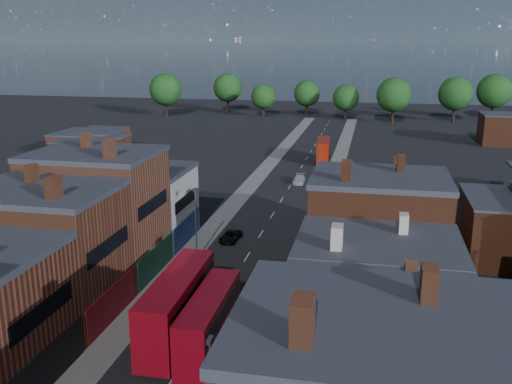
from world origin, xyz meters
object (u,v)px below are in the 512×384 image
at_px(bus_2, 323,150).
at_px(car_2, 230,236).
at_px(bus_0, 177,306).
at_px(ped_3, 265,331).
at_px(car_3, 299,179).
at_px(bus_1, 209,321).

distance_m(bus_2, car_2, 49.16).
height_order(bus_0, ped_3, bus_0).
relative_size(bus_0, ped_3, 7.34).
distance_m(car_2, ped_3, 24.12).
relative_size(bus_0, car_2, 2.96).
height_order(car_3, ped_3, ped_3).
xyz_separation_m(bus_1, ped_3, (4.02, 2.16, -1.53)).
bearing_deg(ped_3, car_3, 20.51).
distance_m(bus_1, car_2, 25.18).
distance_m(bus_0, ped_3, 7.34).
xyz_separation_m(bus_1, bus_2, (2.00, 73.36, -0.12)).
bearing_deg(ped_3, bus_0, 113.40).
distance_m(bus_2, car_3, 18.75).
bearing_deg(car_3, bus_2, 82.30).
bearing_deg(bus_0, car_2, 92.78).
xyz_separation_m(bus_2, car_3, (-2.30, -18.53, -1.72)).
bearing_deg(car_2, car_3, 85.48).
height_order(bus_0, car_2, bus_0).
bearing_deg(ped_3, car_2, 36.80).
bearing_deg(bus_1, bus_2, 88.12).
bearing_deg(bus_0, bus_2, 84.88).
bearing_deg(bus_0, bus_1, -23.42).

